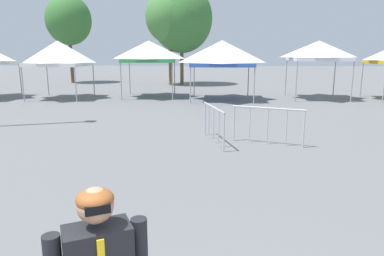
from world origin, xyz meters
The scene contains 9 objects.
canopy_tent_behind_right centered at (-8.65, 19.06, 2.54)m, with size 3.06×3.06×3.25m.
canopy_tent_left_of_center centered at (-3.67, 20.02, 2.65)m, with size 3.14×3.14×3.27m.
canopy_tent_behind_center centered at (0.55, 19.05, 2.55)m, with size 3.47×3.47×3.25m.
canopy_tent_behind_left centered at (5.98, 19.76, 2.69)m, with size 3.10×3.10×3.24m.
tree_behind_tents_left centered at (-3.30, 27.90, 5.34)m, with size 3.84×3.84×7.46m.
tree_behind_tents_center centered at (-12.10, 29.57, 5.27)m, with size 3.79×3.79×7.37m.
tree_behind_tents_right centered at (-2.43, 28.42, 5.24)m, with size 4.91×4.91×7.95m.
crowd_barrier_by_lift centered at (1.57, 9.21, 0.75)m, with size 1.98×0.79×1.08m.
crowd_barrier_near_person centered at (0.02, 9.28, 0.75)m, with size 0.61×2.04×1.08m.
Camera 1 is at (-0.08, -0.72, 2.59)m, focal length 32.87 mm.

